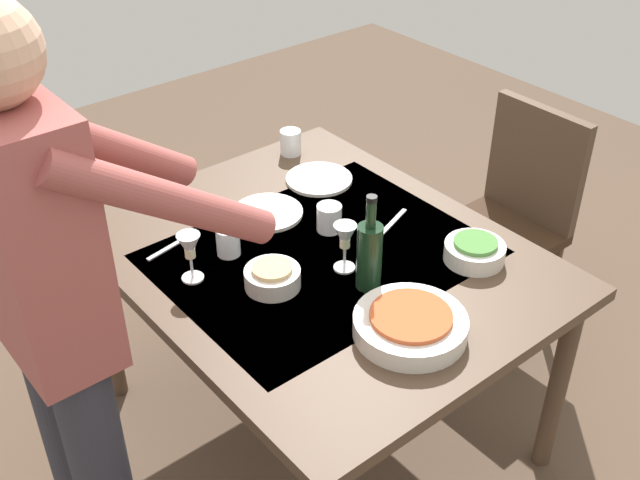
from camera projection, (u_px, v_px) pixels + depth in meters
ground_plane at (320, 423)px, 2.76m from camera, size 6.00×6.00×0.00m
dining_table at (320, 273)px, 2.38m from camera, size 1.33×1.08×0.74m
chair_near at (513, 210)px, 2.93m from camera, size 0.40×0.40×0.91m
person_server at (58, 311)px, 1.76m from camera, size 0.42×0.61×1.69m
wine_bottle at (369, 254)px, 2.15m from camera, size 0.07×0.07×0.30m
wine_glass_left at (190, 249)px, 2.18m from camera, size 0.07×0.07×0.15m
wine_glass_right at (345, 239)px, 2.22m from camera, size 0.07×0.07×0.15m
water_cup_near_left at (329, 218)px, 2.42m from camera, size 0.08×0.08×0.09m
water_cup_near_right at (291, 142)px, 2.84m from camera, size 0.08×0.08×0.09m
water_cup_far_left at (228, 241)px, 2.32m from camera, size 0.07×0.07×0.09m
serving_bowl_pasta at (410, 324)px, 2.02m from camera, size 0.30×0.30×0.07m
side_bowl_salad at (475, 251)px, 2.30m from camera, size 0.18×0.18×0.07m
side_bowl_bread at (272, 277)px, 2.19m from camera, size 0.16×0.16×0.07m
dinner_plate_near at (319, 179)px, 2.70m from camera, size 0.23×0.23×0.01m
dinner_plate_far at (267, 213)px, 2.52m from camera, size 0.23×0.23×0.01m
table_knife at (391, 224)px, 2.47m from camera, size 0.08×0.19×0.00m
table_fork at (171, 247)px, 2.37m from camera, size 0.05×0.18×0.00m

